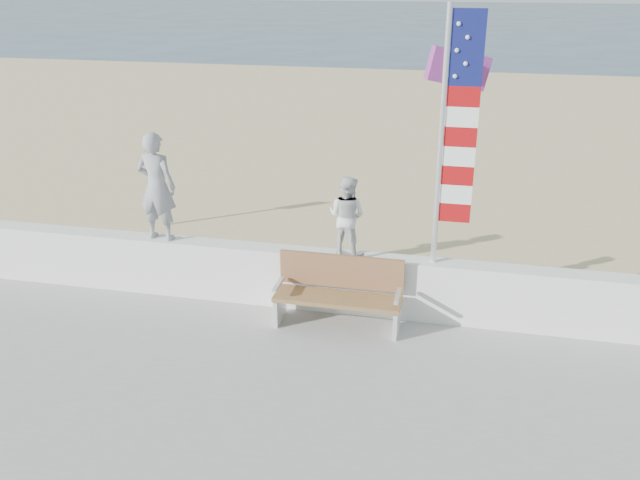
# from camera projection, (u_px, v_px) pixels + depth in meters

# --- Properties ---
(ground) EXTENTS (220.00, 220.00, 0.00)m
(ground) POSITION_uv_depth(u_px,v_px,m) (274.00, 389.00, 8.58)
(ground) COLOR #2D445A
(ground) RESTS_ON ground
(sand) EXTENTS (90.00, 40.00, 0.08)m
(sand) POSITION_uv_depth(u_px,v_px,m) (375.00, 183.00, 16.72)
(sand) COLOR #CAB887
(sand) RESTS_ON ground
(seawall) EXTENTS (30.00, 0.35, 0.90)m
(seawall) POSITION_uv_depth(u_px,v_px,m) (310.00, 279.00, 10.16)
(seawall) COLOR white
(seawall) RESTS_ON boardwalk
(adult) EXTENTS (0.64, 0.45, 1.67)m
(adult) POSITION_uv_depth(u_px,v_px,m) (157.00, 187.00, 10.15)
(adult) COLOR gray
(adult) RESTS_ON seawall
(child) EXTENTS (0.68, 0.60, 1.18)m
(child) POSITION_uv_depth(u_px,v_px,m) (347.00, 216.00, 9.66)
(child) COLOR silver
(child) RESTS_ON seawall
(bench) EXTENTS (1.80, 0.57, 1.00)m
(bench) POSITION_uv_depth(u_px,v_px,m) (339.00, 291.00, 9.62)
(bench) COLOR olive
(bench) RESTS_ON boardwalk
(flag) EXTENTS (0.50, 0.08, 3.50)m
(flag) POSITION_uv_depth(u_px,v_px,m) (452.00, 129.00, 8.89)
(flag) COLOR white
(flag) RESTS_ON seawall
(parafoil_kite) EXTENTS (1.11, 0.59, 0.74)m
(parafoil_kite) POSITION_uv_depth(u_px,v_px,m) (459.00, 69.00, 11.16)
(parafoil_kite) COLOR red
(parafoil_kite) RESTS_ON ground
(sign) EXTENTS (0.32, 0.07, 1.46)m
(sign) POSITION_uv_depth(u_px,v_px,m) (161.00, 185.00, 13.52)
(sign) COLOR olive
(sign) RESTS_ON sand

